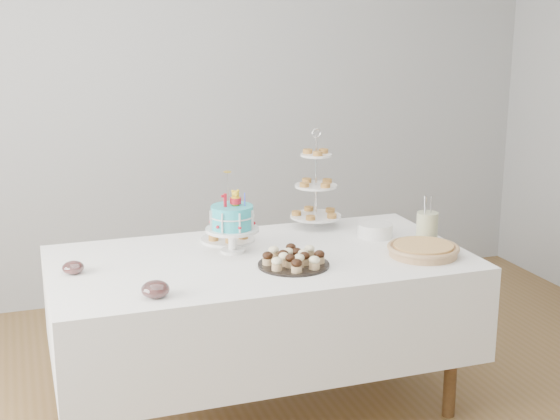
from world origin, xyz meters
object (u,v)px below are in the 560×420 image
object	(u,v)px
jam_bowl_a	(155,289)
tiered_stand	(316,186)
cupcake_tray	(294,258)
jam_bowl_b	(73,268)
birthday_cake	(232,231)
utensil_pitcher	(427,226)
pie	(423,249)
plate_stack	(375,230)
pastry_plate	(228,237)
table	(261,303)

from	to	relation	value
jam_bowl_a	tiered_stand	bearing A→B (deg)	37.89
cupcake_tray	jam_bowl_b	size ratio (longest dim) A/B	3.39
birthday_cake	utensil_pitcher	bearing A→B (deg)	-13.84
jam_bowl_a	utensil_pitcher	world-z (taller)	utensil_pitcher
cupcake_tray	birthday_cake	bearing A→B (deg)	125.12
birthday_cake	pie	distance (m)	0.90
plate_stack	jam_bowl_b	distance (m)	1.49
cupcake_tray	pastry_plate	world-z (taller)	cupcake_tray
table	pastry_plate	distance (m)	0.39
plate_stack	cupcake_tray	bearing A→B (deg)	-151.03
pie	jam_bowl_a	world-z (taller)	jam_bowl_a
table	jam_bowl_a	bearing A→B (deg)	-146.42
jam_bowl_a	jam_bowl_b	world-z (taller)	jam_bowl_a
utensil_pitcher	jam_bowl_a	bearing A→B (deg)	173.86
table	cupcake_tray	xyz separation A→B (m)	(0.10, -0.18, 0.26)
cupcake_tray	pie	distance (m)	0.62
birthday_cake	utensil_pitcher	world-z (taller)	birthday_cake
table	plate_stack	bearing A→B (deg)	10.91
tiered_stand	jam_bowl_b	distance (m)	1.34
birthday_cake	cupcake_tray	xyz separation A→B (m)	(0.20, -0.29, -0.07)
jam_bowl_a	utensil_pitcher	xyz separation A→B (m)	(1.39, 0.31, 0.05)
pastry_plate	jam_bowl_a	size ratio (longest dim) A/B	2.34
jam_bowl_a	pie	bearing A→B (deg)	6.11
pie	pastry_plate	bearing A→B (deg)	146.33
plate_stack	jam_bowl_b	bearing A→B (deg)	-176.49
tiered_stand	jam_bowl_a	size ratio (longest dim) A/B	4.57
table	birthday_cake	xyz separation A→B (m)	(-0.10, 0.11, 0.33)
jam_bowl_a	utensil_pitcher	bearing A→B (deg)	12.68
pastry_plate	pie	bearing A→B (deg)	-33.67
pie	utensil_pitcher	size ratio (longest dim) A/B	1.43
tiered_stand	jam_bowl_a	xyz separation A→B (m)	(-0.99, -0.77, -0.19)
table	utensil_pitcher	world-z (taller)	utensil_pitcher
birthday_cake	jam_bowl_a	distance (m)	0.66
plate_stack	utensil_pitcher	size ratio (longest dim) A/B	0.75
tiered_stand	utensil_pitcher	distance (m)	0.62
tiered_stand	plate_stack	bearing A→B (deg)	-52.11
tiered_stand	jam_bowl_b	bearing A→B (deg)	-163.94
cupcake_tray	pastry_plate	size ratio (longest dim) A/B	1.20
table	pie	world-z (taller)	pie
birthday_cake	plate_stack	distance (m)	0.75
table	utensil_pitcher	xyz separation A→B (m)	(0.84, -0.05, 0.31)
birthday_cake	jam_bowl_b	bearing A→B (deg)	-178.18
table	jam_bowl_a	size ratio (longest dim) A/B	16.80
pie	jam_bowl_b	size ratio (longest dim) A/B	3.54
plate_stack	jam_bowl_b	world-z (taller)	plate_stack
tiered_stand	plate_stack	world-z (taller)	tiered_stand
table	jam_bowl_a	distance (m)	0.71
birthday_cake	tiered_stand	world-z (taller)	tiered_stand
birthday_cake	jam_bowl_a	xyz separation A→B (m)	(-0.45, -0.48, -0.07)
jam_bowl_b	table	bearing A→B (deg)	-2.29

